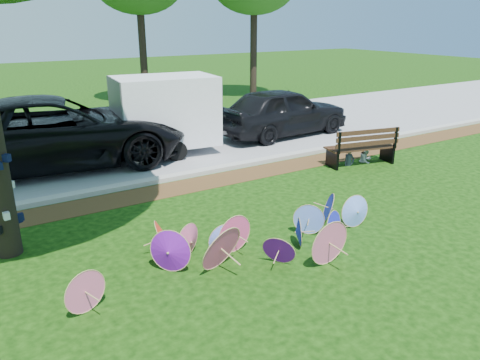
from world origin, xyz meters
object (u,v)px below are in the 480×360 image
object	(u,v)px
parasol_pile	(251,238)
dark_pickup	(283,112)
black_van	(56,132)
person_right	(367,145)
park_bench	(360,146)
person_left	(350,148)
cargo_trailer	(166,111)

from	to	relation	value
parasol_pile	dark_pickup	bearing A→B (deg)	49.81
parasol_pile	black_van	xyz separation A→B (m)	(-1.74, 7.47, 0.65)
parasol_pile	person_right	distance (m)	6.88
parasol_pile	park_bench	xyz separation A→B (m)	(5.79, 3.05, 0.19)
park_bench	dark_pickup	bearing A→B (deg)	98.92
black_van	person_right	bearing A→B (deg)	-112.96
person_left	dark_pickup	bearing A→B (deg)	83.34
parasol_pile	person_right	world-z (taller)	person_right
person_left	person_right	size ratio (longest dim) A/B	1.00
black_van	person_left	distance (m)	8.42
cargo_trailer	park_bench	world-z (taller)	cargo_trailer
black_van	person_left	size ratio (longest dim) A/B	7.02
parasol_pile	park_bench	world-z (taller)	park_bench
parasol_pile	dark_pickup	xyz separation A→B (m)	(6.04, 7.14, 0.51)
cargo_trailer	person_right	world-z (taller)	cargo_trailer
cargo_trailer	person_left	size ratio (longest dim) A/B	2.90
black_van	person_right	xyz separation A→B (m)	(7.88, -4.37, -0.49)
dark_pickup	cargo_trailer	xyz separation A→B (m)	(-4.55, -0.01, 0.48)
cargo_trailer	person_left	xyz separation A→B (m)	(3.95, -4.03, -0.83)
black_van	cargo_trailer	world-z (taller)	cargo_trailer
black_van	person_left	bearing A→B (deg)	-115.27
park_bench	black_van	bearing A→B (deg)	161.99
black_van	cargo_trailer	size ratio (longest dim) A/B	2.42
cargo_trailer	park_bench	xyz separation A→B (m)	(4.30, -4.08, -0.81)
park_bench	person_right	distance (m)	0.35
parasol_pile	park_bench	distance (m)	6.54
parasol_pile	black_van	size ratio (longest dim) A/B	0.85
parasol_pile	black_van	world-z (taller)	black_van
cargo_trailer	person_right	xyz separation A→B (m)	(4.65, -4.03, -0.83)
black_van	cargo_trailer	distance (m)	3.27
parasol_pile	person_right	xyz separation A→B (m)	(6.14, 3.10, 0.16)
park_bench	person_left	xyz separation A→B (m)	(-0.35, 0.05, -0.03)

